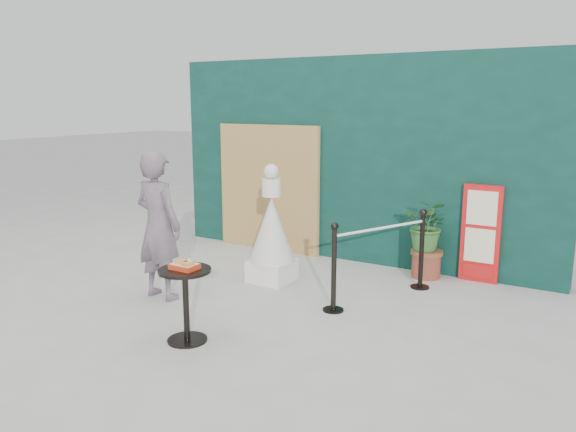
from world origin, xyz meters
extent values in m
plane|color=#ADAAA5|center=(0.00, 0.00, 0.00)|extent=(60.00, 60.00, 0.00)
cube|color=black|center=(0.00, 3.15, 1.50)|extent=(6.00, 0.30, 3.00)
cube|color=tan|center=(-1.40, 2.94, 1.00)|extent=(1.80, 0.08, 2.00)
imported|color=slate|center=(-1.30, 0.34, 0.90)|extent=(0.67, 0.46, 1.79)
cube|color=red|center=(1.90, 2.96, 0.65)|extent=(0.50, 0.06, 1.30)
cube|color=beige|center=(1.90, 2.92, 1.00)|extent=(0.38, 0.02, 0.45)
cube|color=beige|center=(1.90, 2.92, 0.50)|extent=(0.38, 0.02, 0.45)
cube|color=red|center=(1.90, 2.92, 0.15)|extent=(0.38, 0.02, 0.18)
cube|color=white|center=(-0.47, 1.57, 0.14)|extent=(0.53, 0.53, 0.29)
cone|color=silver|center=(-0.47, 1.57, 0.72)|extent=(0.61, 0.61, 0.86)
cylinder|color=white|center=(-0.47, 1.57, 1.26)|extent=(0.25, 0.25, 0.23)
sphere|color=silver|center=(-0.47, 1.57, 1.47)|extent=(0.19, 0.19, 0.19)
cylinder|color=black|center=(-0.17, -0.49, 0.01)|extent=(0.40, 0.40, 0.02)
cylinder|color=black|center=(-0.17, -0.49, 0.36)|extent=(0.06, 0.06, 0.72)
cylinder|color=black|center=(-0.17, -0.49, 0.73)|extent=(0.52, 0.52, 0.03)
cube|color=red|center=(-0.17, -0.49, 0.78)|extent=(0.26, 0.19, 0.05)
cube|color=#FA213A|center=(-0.17, -0.49, 0.80)|extent=(0.24, 0.17, 0.00)
cube|color=gold|center=(-0.21, -0.48, 0.82)|extent=(0.15, 0.14, 0.02)
cube|color=gold|center=(-0.12, -0.51, 0.82)|extent=(0.13, 0.13, 0.02)
cone|color=yellow|center=(-0.15, -0.44, 0.83)|extent=(0.06, 0.06, 0.06)
cylinder|color=brown|center=(1.25, 2.79, 0.16)|extent=(0.39, 0.39, 0.32)
cylinder|color=brown|center=(1.25, 2.79, 0.35)|extent=(0.43, 0.43, 0.05)
imported|color=#31632A|center=(1.25, 2.79, 0.73)|extent=(0.64, 0.55, 0.71)
cylinder|color=black|center=(0.72, 1.00, 0.01)|extent=(0.24, 0.24, 0.02)
cylinder|color=black|center=(0.72, 1.00, 0.48)|extent=(0.06, 0.06, 0.96)
sphere|color=black|center=(0.72, 1.00, 0.99)|extent=(0.09, 0.09, 0.09)
cylinder|color=black|center=(1.32, 2.30, 0.01)|extent=(0.24, 0.24, 0.02)
cylinder|color=black|center=(1.32, 2.30, 0.48)|extent=(0.06, 0.06, 0.96)
sphere|color=black|center=(1.32, 2.30, 0.99)|extent=(0.09, 0.09, 0.09)
cylinder|color=silver|center=(1.02, 1.65, 0.88)|extent=(0.63, 1.31, 0.03)
camera|label=1|loc=(3.39, -4.49, 2.36)|focal=35.00mm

